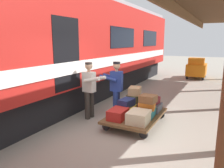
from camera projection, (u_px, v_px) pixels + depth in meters
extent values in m
plane|color=gray|center=(128.00, 133.00, 5.47)|extent=(60.00, 60.00, 0.00)
cube|color=#B21E19|center=(28.00, 40.00, 6.54)|extent=(3.00, 21.14, 2.90)
cube|color=black|center=(32.00, 100.00, 6.91)|extent=(2.55, 20.08, 0.90)
cube|color=silver|center=(68.00, 69.00, 6.01)|extent=(0.03, 20.71, 0.36)
cube|color=black|center=(150.00, 38.00, 12.26)|extent=(0.02, 2.33, 0.84)
cube|color=black|center=(123.00, 38.00, 9.05)|extent=(0.02, 2.33, 0.84)
cube|color=black|center=(66.00, 54.00, 5.96)|extent=(0.12, 1.10, 2.00)
cube|color=brown|center=(136.00, 115.00, 6.06)|extent=(1.30, 1.99, 0.07)
cylinder|color=black|center=(144.00, 134.00, 5.16)|extent=(0.21, 0.05, 0.21)
cylinder|color=black|center=(106.00, 127.00, 5.63)|extent=(0.21, 0.05, 0.21)
cylinder|color=black|center=(161.00, 115.00, 6.55)|extent=(0.21, 0.05, 0.21)
cylinder|color=black|center=(130.00, 110.00, 7.02)|extent=(0.21, 0.05, 0.21)
cube|color=#1E666B|center=(146.00, 112.00, 5.90)|extent=(0.51, 0.67, 0.21)
cube|color=#AD231E|center=(118.00, 114.00, 5.69)|extent=(0.44, 0.61, 0.26)
cube|color=gold|center=(126.00, 109.00, 6.17)|extent=(0.57, 0.64, 0.20)
cube|color=maroon|center=(133.00, 105.00, 6.64)|extent=(0.48, 0.63, 0.19)
cube|color=#4C515B|center=(152.00, 107.00, 6.38)|extent=(0.51, 0.59, 0.20)
cube|color=beige|center=(139.00, 117.00, 5.42)|extent=(0.53, 0.63, 0.29)
cube|color=brown|center=(134.00, 98.00, 6.56)|extent=(0.39, 0.50, 0.23)
cube|color=tan|center=(135.00, 91.00, 6.54)|extent=(0.44, 0.55, 0.23)
cube|color=#CC6B23|center=(147.00, 105.00, 5.86)|extent=(0.49, 0.44, 0.20)
cube|color=brown|center=(148.00, 99.00, 5.77)|extent=(0.44, 0.41, 0.20)
cube|color=maroon|center=(151.00, 100.00, 6.38)|extent=(0.46, 0.46, 0.20)
cube|color=navy|center=(127.00, 103.00, 6.11)|extent=(0.38, 0.53, 0.22)
cylinder|color=navy|center=(117.00, 103.00, 6.71)|extent=(0.16, 0.16, 0.82)
cylinder|color=navy|center=(116.00, 105.00, 6.53)|extent=(0.16, 0.16, 0.82)
cube|color=navy|center=(117.00, 81.00, 6.48)|extent=(0.40, 0.28, 0.60)
cylinder|color=tan|center=(117.00, 70.00, 6.42)|extent=(0.09, 0.09, 0.06)
sphere|color=tan|center=(117.00, 66.00, 6.39)|extent=(0.22, 0.22, 0.22)
cylinder|color=black|center=(117.00, 63.00, 6.37)|extent=(0.21, 0.21, 0.06)
cylinder|color=navy|center=(111.00, 77.00, 6.67)|extent=(0.54, 0.20, 0.21)
cylinder|color=navy|center=(108.00, 78.00, 6.37)|extent=(0.54, 0.20, 0.21)
cylinder|color=#332D28|center=(87.00, 106.00, 6.42)|extent=(0.16, 0.16, 0.82)
cylinder|color=#332D28|center=(91.00, 104.00, 6.59)|extent=(0.16, 0.16, 0.82)
cube|color=silver|center=(89.00, 82.00, 6.37)|extent=(0.37, 0.24, 0.60)
cylinder|color=tan|center=(89.00, 71.00, 6.30)|extent=(0.09, 0.09, 0.06)
sphere|color=tan|center=(89.00, 66.00, 6.27)|extent=(0.22, 0.22, 0.22)
cylinder|color=#332D28|center=(89.00, 63.00, 6.26)|extent=(0.21, 0.21, 0.06)
cylinder|color=silver|center=(92.00, 80.00, 6.10)|extent=(0.53, 0.13, 0.21)
cylinder|color=silver|center=(98.00, 78.00, 6.37)|extent=(0.53, 0.13, 0.21)
cube|color=orange|center=(197.00, 69.00, 13.48)|extent=(1.12, 1.71, 0.70)
cube|color=orange|center=(196.00, 62.00, 13.08)|extent=(0.91, 0.71, 0.50)
cylinder|color=black|center=(203.00, 77.00, 12.82)|extent=(0.12, 0.40, 0.40)
cylinder|color=black|center=(187.00, 76.00, 13.23)|extent=(0.12, 0.40, 0.40)
cylinder|color=black|center=(205.00, 74.00, 13.87)|extent=(0.12, 0.40, 0.40)
cylinder|color=black|center=(190.00, 73.00, 14.28)|extent=(0.12, 0.40, 0.40)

